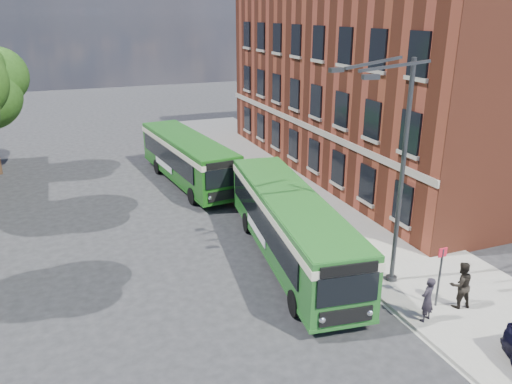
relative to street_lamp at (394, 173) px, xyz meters
name	(u,v)px	position (x,y,z in m)	size (l,w,h in m)	color
ground	(255,283)	(-4.84, 2.00, -4.79)	(120.00, 120.00, 0.00)	#242427
pavement	(316,197)	(2.16, 10.00, -4.72)	(6.00, 48.00, 0.15)	gray
kerb_line	(269,204)	(-0.89, 10.00, -4.79)	(0.12, 48.00, 0.01)	beige
brick_office	(385,68)	(9.16, 14.00, 2.18)	(12.10, 26.00, 14.20)	brown
street_lamp	(394,173)	(0.00, 0.00, 0.00)	(2.96, 2.38, 9.00)	#333538
bus_stop_sign	(440,273)	(0.76, -2.20, -3.28)	(0.35, 0.08, 2.52)	#333538
bus_front	(290,221)	(-2.62, 3.46, -2.96)	(4.08, 12.56, 3.02)	#226323
bus_rear	(187,155)	(-4.24, 15.53, -2.96)	(3.84, 11.54, 3.02)	#195615
pedestrian_a	(427,299)	(-0.24, -2.83, -3.79)	(0.62, 0.41, 1.70)	black
pedestrian_b	(461,285)	(1.49, -2.54, -3.73)	(0.88, 0.69, 1.81)	black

